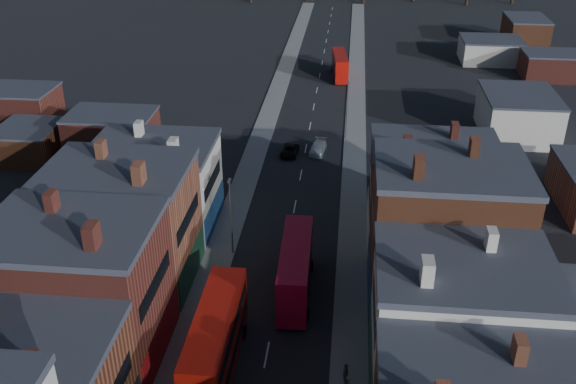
% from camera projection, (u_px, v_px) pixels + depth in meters
% --- Properties ---
extents(pavement_west, '(3.00, 200.00, 0.12)m').
position_uv_depth(pavement_west, '(251.00, 165.00, 80.70)').
color(pavement_west, gray).
rests_on(pavement_west, ground).
extents(pavement_east, '(3.00, 200.00, 0.12)m').
position_uv_depth(pavement_east, '(354.00, 170.00, 79.53)').
color(pavement_east, gray).
rests_on(pavement_east, ground).
extents(lamp_post_2, '(0.25, 0.70, 8.12)m').
position_uv_depth(lamp_post_2, '(231.00, 212.00, 60.82)').
color(lamp_post_2, slate).
rests_on(lamp_post_2, ground).
extents(lamp_post_3, '(0.25, 0.70, 8.12)m').
position_uv_depth(lamp_post_3, '(347.00, 106.00, 86.28)').
color(lamp_post_3, slate).
rests_on(lamp_post_3, ground).
extents(bus_0, '(3.12, 12.20, 5.26)m').
position_uv_depth(bus_0, '(216.00, 341.00, 47.44)').
color(bus_0, '#9F1109').
rests_on(bus_0, ground).
extents(bus_1, '(3.02, 11.15, 4.79)m').
position_uv_depth(bus_1, '(296.00, 268.00, 56.20)').
color(bus_1, '#A90923').
rests_on(bus_1, ground).
extents(bus_2, '(3.22, 9.87, 4.18)m').
position_uv_depth(bus_2, '(340.00, 65.00, 111.49)').
color(bus_2, '#B00E07').
rests_on(bus_2, ground).
extents(car_2, '(2.29, 4.47, 1.21)m').
position_uv_depth(car_2, '(290.00, 150.00, 83.42)').
color(car_2, black).
rests_on(car_2, ground).
extents(car_3, '(2.39, 4.74, 1.32)m').
position_uv_depth(car_3, '(318.00, 148.00, 84.06)').
color(car_3, silver).
rests_on(car_3, ground).
extents(ped_3, '(0.71, 1.11, 1.76)m').
position_uv_depth(ped_3, '(346.00, 373.00, 47.04)').
color(ped_3, '#565249').
rests_on(ped_3, pavement_east).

